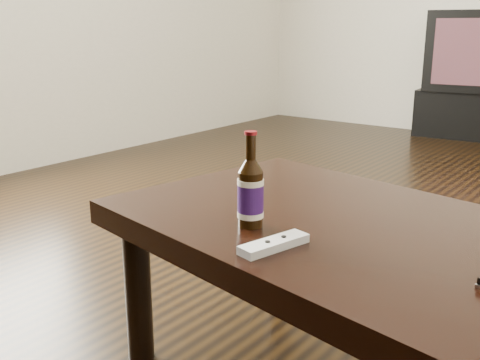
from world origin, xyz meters
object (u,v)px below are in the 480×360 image
Objects in this scene: coffee_table at (366,254)px; beer_bottle at (251,193)px; tv_stand at (479,114)px; remote at (274,244)px.

beer_bottle is at bearing -146.52° from coffee_table.
tv_stand is at bearing 97.62° from beer_bottle.
beer_bottle is 1.31× the size of remote.
tv_stand is 0.72× the size of coffee_table.
remote reaches higher than coffee_table.
tv_stand is 4.07m from remote.
tv_stand is at bearing 101.18° from coffee_table.
remote is at bearing -86.81° from tv_stand.
remote is at bearing -114.47° from coffee_table.
beer_bottle reaches higher than tv_stand.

